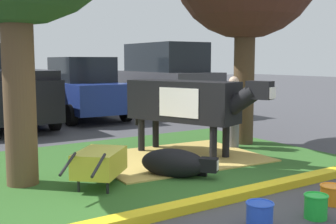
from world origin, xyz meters
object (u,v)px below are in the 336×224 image
wheelbarrow (100,163)px  bucket_green (316,206)px  suv_dark_grey (165,78)px  pickup_truck_black (1,88)px  sedan_blue (82,89)px  calf_lying (175,163)px  cow_holstein (187,102)px  person_handler (233,110)px  bucket_orange (332,194)px  bucket_blue (260,214)px

wheelbarrow → bucket_green: size_ratio=4.50×
wheelbarrow → suv_dark_grey: (5.88, 7.17, 0.88)m
pickup_truck_black → sedan_blue: (2.55, 0.02, -0.13)m
calf_lying → wheelbarrow: bearing=172.7°
wheelbarrow → bucket_green: (1.64, -2.64, -0.23)m
cow_holstein → bucket_green: bearing=-101.1°
wheelbarrow → suv_dark_grey: 9.31m
person_handler → suv_dark_grey: bearing=70.0°
bucket_orange → sedan_blue: (0.60, 10.01, 0.85)m
wheelbarrow → bucket_blue: 2.61m
bucket_orange → pickup_truck_black: bearing=101.0°
person_handler → bucket_green: 4.30m
pickup_truck_black → suv_dark_grey: suv_dark_grey is taller
cow_holstein → calf_lying: (-1.09, -1.18, -0.86)m
person_handler → suv_dark_grey: (2.22, 6.08, 0.43)m
cow_holstein → pickup_truck_black: bearing=107.2°
bucket_green → sedan_blue: (1.23, 10.23, 0.83)m
bucket_green → suv_dark_grey: bearing=66.6°
bucket_orange → bucket_blue: bearing=-178.4°
bucket_blue → person_handler: bearing=51.8°
person_handler → sedan_blue: sedan_blue is taller
pickup_truck_black → sedan_blue: bearing=0.4°
bucket_orange → sedan_blue: sedan_blue is taller
wheelbarrow → bucket_orange: (2.27, -2.41, -0.25)m
calf_lying → wheelbarrow: wheelbarrow is taller
calf_lying → suv_dark_grey: size_ratio=0.26×
cow_holstein → pickup_truck_black: 6.87m
cow_holstein → bucket_orange: 3.57m
person_handler → pickup_truck_black: pickup_truck_black is taller
bucket_green → sedan_blue: bearing=83.1°
bucket_orange → sedan_blue: bearing=86.6°
bucket_blue → cow_holstein: bearing=66.8°
calf_lying → bucket_green: (0.37, -2.48, -0.08)m
cow_holstein → bucket_green: cow_holstein is taller
cow_holstein → bucket_blue: 3.89m
bucket_orange → calf_lying: bearing=114.0°
person_handler → pickup_truck_black: bearing=117.3°
calf_lying → pickup_truck_black: size_ratio=0.23×
sedan_blue → suv_dark_grey: 3.05m
cow_holstein → sedan_blue: 6.60m
bucket_green → bucket_blue: bearing=166.5°
calf_lying → pickup_truck_black: (-0.94, 7.74, 0.88)m
bucket_blue → suv_dark_grey: 10.91m
bucket_green → cow_holstein: bearing=78.9°
bucket_blue → bucket_orange: 1.40m
sedan_blue → bucket_orange: bearing=-93.4°
wheelbarrow → bucket_blue: size_ratio=4.07×
bucket_orange → suv_dark_grey: size_ratio=0.07×
calf_lying → bucket_orange: size_ratio=3.71×
wheelbarrow → sedan_blue: bearing=69.3°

